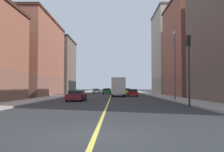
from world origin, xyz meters
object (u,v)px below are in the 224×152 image
car_white (96,91)px  car_maroon (76,96)px  traffic_light_left_near (189,60)px  street_lamp_left_near (175,59)px  building_right_midblock (22,58)px  building_right_distant (50,66)px  car_silver (117,91)px  car_blue (107,91)px  building_left_mid (204,49)px  car_red (133,93)px  car_yellow (127,91)px  car_green (107,91)px  building_left_far (180,53)px  box_truck (118,87)px

car_white → car_maroon: car_maroon is taller
traffic_light_left_near → street_lamp_left_near: bearing=83.8°
building_right_midblock → traffic_light_left_near: 34.63m
building_right_distant → traffic_light_left_near: building_right_distant is taller
car_silver → car_blue: car_blue is taller
car_maroon → building_left_mid: bearing=36.7°
building_right_midblock → car_white: building_right_midblock is taller
building_right_midblock → car_maroon: size_ratio=4.76×
building_right_midblock → traffic_light_left_near: (22.90, -25.79, -3.16)m
building_right_midblock → car_red: bearing=0.4°
car_yellow → car_red: 16.14m
car_green → car_blue: bearing=90.8°
car_red → building_left_mid: bearing=-8.9°
car_green → car_blue: size_ratio=0.99×
building_right_midblock → car_red: building_right_midblock is taller
traffic_light_left_near → car_silver: traffic_light_left_near is taller
building_left_far → building_right_distant: 33.05m
traffic_light_left_near → car_white: size_ratio=1.47×
car_maroon → building_right_distant: bearing=108.3°
street_lamp_left_near → car_maroon: 12.33m
car_silver → car_blue: size_ratio=0.98×
street_lamp_left_near → car_yellow: (-4.18, 32.70, -4.29)m
building_right_midblock → traffic_light_left_near: bearing=-48.4°
box_truck → car_yellow: bearing=82.9°
building_right_distant → car_maroon: bearing=-71.7°
car_maroon → car_white: bearing=90.6°
building_left_mid → box_truck: size_ratio=2.31×
building_left_far → car_red: 21.04m
building_left_far → street_lamp_left_near: bearing=-105.2°
car_silver → car_red: (2.70, -23.82, 0.02)m
building_right_distant → car_green: bearing=-21.7°
building_right_midblock → street_lamp_left_near: building_right_midblock is taller
building_left_far → car_yellow: 15.63m
building_left_far → car_blue: 24.19m
building_right_midblock → street_lamp_left_near: bearing=-34.5°
building_right_midblock → car_green: building_right_midblock is taller
building_right_distant → car_silver: (17.37, 3.10, -6.41)m
building_left_mid → traffic_light_left_near: bearing=-111.5°
car_maroon → car_yellow: bearing=77.4°
building_right_midblock → car_blue: 32.75m
building_right_midblock → car_maroon: 21.71m
building_right_midblock → car_silver: bearing=54.0°
building_left_mid → car_red: 14.56m
car_white → traffic_light_left_near: bearing=-77.5°
car_green → car_yellow: size_ratio=0.92×
traffic_light_left_near → car_white: (-10.97, 49.57, -3.20)m
street_lamp_left_near → car_yellow: street_lamp_left_near is taller
car_white → box_truck: bearing=-78.0°
building_left_far → building_left_mid: bearing=-90.0°
car_maroon → box_truck: (5.08, 14.47, 1.05)m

